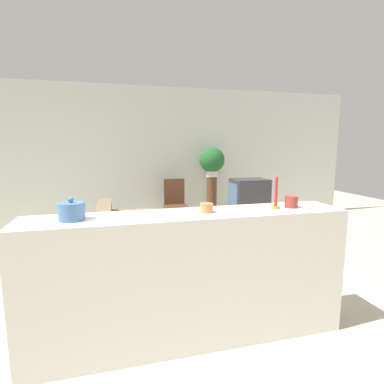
{
  "coord_description": "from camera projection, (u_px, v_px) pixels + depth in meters",
  "views": [
    {
      "loc": [
        -0.55,
        -2.57,
        1.55
      ],
      "look_at": [
        0.6,
        1.85,
        0.85
      ],
      "focal_mm": 28.0,
      "sensor_mm": 36.0,
      "label": 1
    }
  ],
  "objects": [
    {
      "name": "wooden_chair",
      "position": [
        175.0,
        202.0,
        5.64
      ],
      "size": [
        0.44,
        0.44,
        0.94
      ],
      "color": "brown",
      "rests_on": "ground_plane"
    },
    {
      "name": "ground_plane",
      "position": [
        180.0,
        312.0,
        2.83
      ],
      "size": [
        14.0,
        14.0,
        0.0
      ],
      "primitive_type": "plane",
      "color": "beige"
    },
    {
      "name": "wall_back",
      "position": [
        143.0,
        156.0,
        5.91
      ],
      "size": [
        9.0,
        0.06,
        2.7
      ],
      "color": "silver",
      "rests_on": "ground_plane"
    },
    {
      "name": "plant_stand",
      "position": [
        212.0,
        200.0,
        6.01
      ],
      "size": [
        0.2,
        0.2,
        0.95
      ],
      "color": "brown",
      "rests_on": "ground_plane"
    },
    {
      "name": "potted_plant",
      "position": [
        212.0,
        161.0,
        5.89
      ],
      "size": [
        0.5,
        0.5,
        0.58
      ],
      "color": "white",
      "rests_on": "plant_stand"
    },
    {
      "name": "coffee_tin",
      "position": [
        291.0,
        202.0,
        2.5
      ],
      "size": [
        0.11,
        0.11,
        0.1
      ],
      "color": "#99382D",
      "rests_on": "foreground_counter"
    },
    {
      "name": "decorative_bowl",
      "position": [
        72.0,
        211.0,
        2.07
      ],
      "size": [
        0.18,
        0.18,
        0.16
      ],
      "color": "#4C7AAD",
      "rests_on": "foreground_counter"
    },
    {
      "name": "foreground_counter",
      "position": [
        191.0,
        278.0,
        2.37
      ],
      "size": [
        2.5,
        0.44,
        1.04
      ],
      "color": "white",
      "rests_on": "ground_plane"
    },
    {
      "name": "tv_stand",
      "position": [
        248.0,
        226.0,
        5.03
      ],
      "size": [
        0.95,
        0.5,
        0.43
      ],
      "color": "brown",
      "rests_on": "ground_plane"
    },
    {
      "name": "candle_jar",
      "position": [
        207.0,
        208.0,
        2.32
      ],
      "size": [
        0.1,
        0.1,
        0.07
      ],
      "color": "#C6844C",
      "rests_on": "foreground_counter"
    },
    {
      "name": "television",
      "position": [
        249.0,
        197.0,
        4.95
      ],
      "size": [
        0.58,
        0.45,
        0.59
      ],
      "color": "#333338",
      "rests_on": "tv_stand"
    },
    {
      "name": "couch",
      "position": [
        126.0,
        244.0,
        4.01
      ],
      "size": [
        0.84,
        2.01,
        0.71
      ],
      "color": "#847051",
      "rests_on": "ground_plane"
    },
    {
      "name": "candlestick",
      "position": [
        276.0,
        198.0,
        2.46
      ],
      "size": [
        0.07,
        0.07,
        0.26
      ],
      "color": "#B7933D",
      "rests_on": "foreground_counter"
    }
  ]
}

